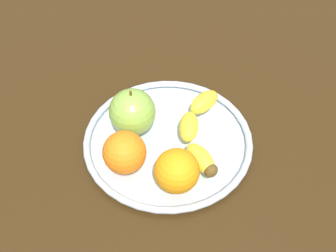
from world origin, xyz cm
name	(u,v)px	position (x,y,z in cm)	size (l,w,h in cm)	color
ground_plane	(168,150)	(0.00, 0.00, -2.00)	(168.73, 168.73, 4.00)	#31200B
fruit_bowl	(168,140)	(0.00, 0.00, 0.92)	(30.17, 30.17, 1.80)	silver
banana	(198,130)	(1.21, 5.20, 3.50)	(19.57, 11.08, 3.40)	yellow
apple	(132,112)	(-3.83, -5.40, 5.93)	(8.25, 8.25, 9.05)	#86B743
orange_front_right	(177,171)	(9.95, -1.25, 5.44)	(7.28, 7.28, 7.28)	orange
orange_back_left	(124,152)	(4.20, -8.44, 5.41)	(7.22, 7.22, 7.22)	orange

